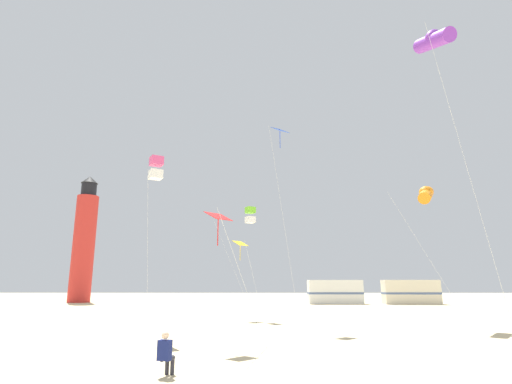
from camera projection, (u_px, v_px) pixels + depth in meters
The scene contains 11 objects.
kite_flyer_standing at pixel (166, 352), 10.85m from camera, with size 0.42×0.55×1.16m.
kite_diamond_gold at pixel (241, 246), 28.63m from camera, with size 2.24×2.24×5.40m.
kite_tube_violet at pixel (434, 40), 18.83m from camera, with size 2.45×2.74×14.21m.
kite_diamond_scarlet at pixel (219, 220), 16.41m from camera, with size 2.57×2.57×5.30m.
kite_box_lime at pixel (250, 215), 29.04m from camera, with size 3.26×3.21×7.80m.
kite_diamond_blue at pixel (280, 138), 25.40m from camera, with size 1.67×1.54×12.12m.
kite_tube_orange at pixel (426, 194), 23.88m from camera, with size 3.40×3.77×8.27m.
kite_box_rainbow at pixel (156, 168), 20.21m from camera, with size 0.82×0.82×8.64m.
lighthouse_distant at pixel (84, 241), 53.64m from camera, with size 2.80×2.80×16.80m.
rv_van_white at pixel (335, 292), 48.55m from camera, with size 6.47×2.42×2.80m.
rv_van_cream at pixel (411, 292), 48.06m from camera, with size 6.54×2.64×2.80m.
Camera 1 is at (1.97, -5.83, 2.43)m, focal length 28.33 mm.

